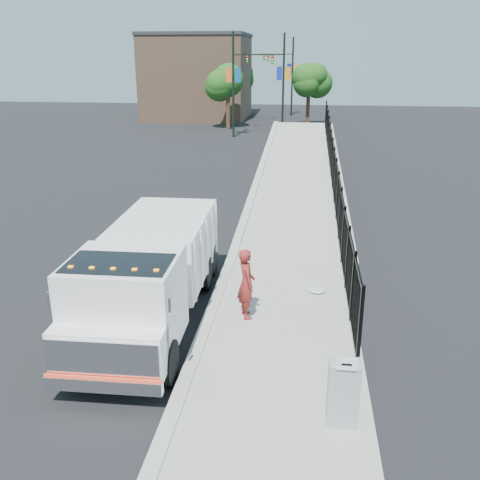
# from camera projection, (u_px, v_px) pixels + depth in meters

# --- Properties ---
(ground) EXTENTS (120.00, 120.00, 0.00)m
(ground) POSITION_uv_depth(u_px,v_px,m) (211.00, 317.00, 13.83)
(ground) COLOR black
(ground) RESTS_ON ground
(sidewalk) EXTENTS (3.55, 12.00, 0.12)m
(sidewalk) POSITION_uv_depth(u_px,v_px,m) (282.00, 361.00, 11.71)
(sidewalk) COLOR #9E998E
(sidewalk) RESTS_ON ground
(curb) EXTENTS (0.30, 12.00, 0.16)m
(curb) POSITION_uv_depth(u_px,v_px,m) (195.00, 355.00, 11.93)
(curb) COLOR #ADAAA3
(curb) RESTS_ON ground
(ramp) EXTENTS (3.95, 24.06, 3.19)m
(ramp) POSITION_uv_depth(u_px,v_px,m) (302.00, 180.00, 28.56)
(ramp) COLOR #9E998E
(ramp) RESTS_ON ground
(iron_fence) EXTENTS (0.10, 28.00, 1.80)m
(iron_fence) POSITION_uv_depth(u_px,v_px,m) (333.00, 182.00, 24.36)
(iron_fence) COLOR black
(iron_fence) RESTS_ON ground
(truck) EXTENTS (2.51, 7.31, 2.49)m
(truck) POSITION_uv_depth(u_px,v_px,m) (149.00, 272.00, 13.05)
(truck) COLOR black
(truck) RESTS_ON ground
(worker) EXTENTS (0.64, 0.77, 1.82)m
(worker) POSITION_uv_depth(u_px,v_px,m) (246.00, 283.00, 13.30)
(worker) COLOR maroon
(worker) RESTS_ON sidewalk
(utility_cabinet) EXTENTS (0.55, 0.40, 1.25)m
(utility_cabinet) POSITION_uv_depth(u_px,v_px,m) (343.00, 393.00, 9.49)
(utility_cabinet) COLOR gray
(utility_cabinet) RESTS_ON sidewalk
(arrow_sign) EXTENTS (0.35, 0.04, 0.22)m
(arrow_sign) POSITION_uv_depth(u_px,v_px,m) (347.00, 364.00, 9.04)
(arrow_sign) COLOR white
(arrow_sign) RESTS_ON utility_cabinet
(debris) EXTENTS (0.45, 0.45, 0.11)m
(debris) POSITION_uv_depth(u_px,v_px,m) (317.00, 290.00, 14.95)
(debris) COLOR silver
(debris) RESTS_ON sidewalk
(light_pole_0) EXTENTS (3.78, 0.22, 8.00)m
(light_pole_0) POSITION_uv_depth(u_px,v_px,m) (237.00, 81.00, 41.77)
(light_pole_0) COLOR black
(light_pole_0) RESTS_ON ground
(light_pole_1) EXTENTS (3.78, 0.22, 8.00)m
(light_pole_1) POSITION_uv_depth(u_px,v_px,m) (280.00, 79.00, 44.81)
(light_pole_1) COLOR black
(light_pole_1) RESTS_ON ground
(light_pole_2) EXTENTS (3.77, 0.22, 8.00)m
(light_pole_2) POSITION_uv_depth(u_px,v_px,m) (240.00, 75.00, 51.64)
(light_pole_2) COLOR black
(light_pole_2) RESTS_ON ground
(light_pole_3) EXTENTS (3.78, 0.22, 8.00)m
(light_pole_3) POSITION_uv_depth(u_px,v_px,m) (289.00, 73.00, 56.60)
(light_pole_3) COLOR black
(light_pole_3) RESTS_ON ground
(tree_0) EXTENTS (2.89, 2.89, 5.44)m
(tree_0) POSITION_uv_depth(u_px,v_px,m) (228.00, 83.00, 46.29)
(tree_0) COLOR #382314
(tree_0) RESTS_ON ground
(tree_1) EXTENTS (2.50, 2.50, 5.25)m
(tree_1) POSITION_uv_depth(u_px,v_px,m) (309.00, 82.00, 48.40)
(tree_1) COLOR #382314
(tree_1) RESTS_ON ground
(tree_2) EXTENTS (3.18, 3.18, 5.59)m
(tree_2) POSITION_uv_depth(u_px,v_px,m) (239.00, 76.00, 59.07)
(tree_2) COLOR #382314
(tree_2) RESTS_ON ground
(building) EXTENTS (10.00, 10.00, 8.00)m
(building) POSITION_uv_depth(u_px,v_px,m) (198.00, 78.00, 54.74)
(building) COLOR #8C664C
(building) RESTS_ON ground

